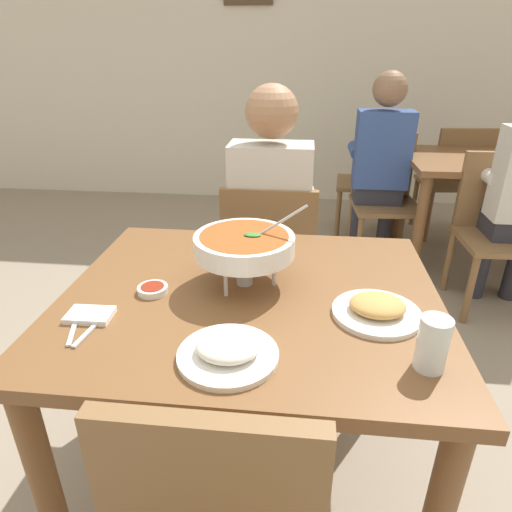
{
  "coord_description": "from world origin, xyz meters",
  "views": [
    {
      "loc": [
        0.14,
        -1.13,
        1.44
      ],
      "look_at": [
        0.0,
        0.15,
        0.83
      ],
      "focal_mm": 31.02,
      "sensor_mm": 36.0,
      "label": 1
    }
  ],
  "objects": [
    {
      "name": "diner_main",
      "position": [
        0.0,
        0.79,
        0.75
      ],
      "size": [
        0.4,
        0.45,
        1.31
      ],
      "color": "#2D2D38",
      "rests_on": "ground_plane"
    },
    {
      "name": "curry_bowl",
      "position": [
        -0.02,
        0.05,
        0.91
      ],
      "size": [
        0.33,
        0.3,
        0.26
      ],
      "color": "silver",
      "rests_on": "dining_table_main"
    },
    {
      "name": "chair_bg_corner",
      "position": [
        0.73,
        2.43,
        0.51
      ],
      "size": [
        0.48,
        0.48,
        0.9
      ],
      "color": "brown",
      "rests_on": "ground_plane"
    },
    {
      "name": "spoon_utensil",
      "position": [
        -0.38,
        -0.23,
        0.78
      ],
      "size": [
        0.03,
        0.17,
        0.01
      ],
      "primitive_type": "cube",
      "rotation": [
        0.0,
        0.0,
        -0.12
      ],
      "color": "silver",
      "rests_on": "dining_table_main"
    },
    {
      "name": "drink_glass",
      "position": [
        0.44,
        -0.29,
        0.84
      ],
      "size": [
        0.07,
        0.07,
        0.13
      ],
      "color": "silver",
      "rests_on": "dining_table_main"
    },
    {
      "name": "appetizer_plate",
      "position": [
        0.35,
        -0.09,
        0.8
      ],
      "size": [
        0.24,
        0.24,
        0.06
      ],
      "color": "white",
      "rests_on": "dining_table_main"
    },
    {
      "name": "chair_bg_left",
      "position": [
        0.71,
        1.98,
        0.51
      ],
      "size": [
        0.47,
        0.47,
        0.9
      ],
      "color": "brown",
      "rests_on": "ground_plane"
    },
    {
      "name": "sauce_dish",
      "position": [
        -0.29,
        -0.03,
        0.79
      ],
      "size": [
        0.09,
        0.09,
        0.02
      ],
      "color": "white",
      "rests_on": "dining_table_main"
    },
    {
      "name": "chair_bg_middle",
      "position": [
        1.28,
        1.42,
        0.51
      ],
      "size": [
        0.45,
        0.45,
        0.9
      ],
      "color": "brown",
      "rests_on": "ground_plane"
    },
    {
      "name": "fork_utensil",
      "position": [
        -0.43,
        -0.23,
        0.78
      ],
      "size": [
        0.06,
        0.17,
        0.01
      ],
      "primitive_type": "cube",
      "rotation": [
        0.0,
        0.0,
        0.31
      ],
      "color": "silver",
      "rests_on": "dining_table_main"
    },
    {
      "name": "rice_plate",
      "position": [
        -0.02,
        -0.31,
        0.8
      ],
      "size": [
        0.24,
        0.24,
        0.06
      ],
      "color": "white",
      "rests_on": "dining_table_main"
    },
    {
      "name": "cafe_rear_partition",
      "position": [
        0.0,
        3.4,
        1.5
      ],
      "size": [
        10.0,
        0.1,
        3.0
      ],
      "primitive_type": "cube",
      "color": "beige",
      "rests_on": "ground_plane"
    },
    {
      "name": "dining_table_main",
      "position": [
        0.0,
        0.0,
        0.66
      ],
      "size": [
        1.11,
        0.94,
        0.78
      ],
      "color": "brown",
      "rests_on": "ground_plane"
    },
    {
      "name": "chair_bg_window",
      "position": [
        1.33,
        2.43,
        0.51
      ],
      "size": [
        0.47,
        0.47,
        0.9
      ],
      "color": "brown",
      "rests_on": "ground_plane"
    },
    {
      "name": "napkin_folded",
      "position": [
        -0.41,
        -0.18,
        0.79
      ],
      "size": [
        0.12,
        0.08,
        0.02
      ],
      "primitive_type": "cube",
      "rotation": [
        0.0,
        0.0,
        0.03
      ],
      "color": "white",
      "rests_on": "dining_table_main"
    },
    {
      "name": "ground_plane",
      "position": [
        0.0,
        0.0,
        0.0
      ],
      "size": [
        16.0,
        16.0,
        0.0
      ],
      "primitive_type": "plane",
      "color": "gray"
    },
    {
      "name": "patron_bg_left",
      "position": [
        0.66,
        1.95,
        0.75
      ],
      "size": [
        0.4,
        0.45,
        1.31
      ],
      "color": "#2D2D38",
      "rests_on": "ground_plane"
    },
    {
      "name": "chair_diner_main",
      "position": [
        -0.0,
        0.75,
        0.51
      ],
      "size": [
        0.44,
        0.44,
        0.9
      ],
      "color": "brown",
      "rests_on": "ground_plane"
    },
    {
      "name": "dining_table_far",
      "position": [
        1.33,
        1.92,
        0.64
      ],
      "size": [
        1.0,
        0.8,
        0.78
      ],
      "color": "brown",
      "rests_on": "ground_plane"
    }
  ]
}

